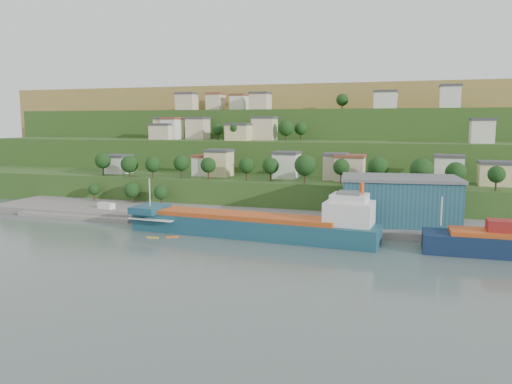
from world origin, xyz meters
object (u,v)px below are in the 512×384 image
at_px(warehouse, 399,200).
at_px(caravan, 106,207).
at_px(cargo_ship_near, 258,226).
at_px(kayak_orange, 172,236).

height_order(warehouse, caravan, warehouse).
height_order(cargo_ship_near, caravan, cargo_ship_near).
bearing_deg(cargo_ship_near, kayak_orange, -157.47).
distance_m(cargo_ship_near, caravan, 57.50).
bearing_deg(caravan, warehouse, 15.80).
bearing_deg(cargo_ship_near, warehouse, 33.25).
bearing_deg(kayak_orange, cargo_ship_near, -0.92).
height_order(cargo_ship_near, warehouse, cargo_ship_near).
bearing_deg(caravan, cargo_ship_near, -2.03).
relative_size(warehouse, caravan, 5.81).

